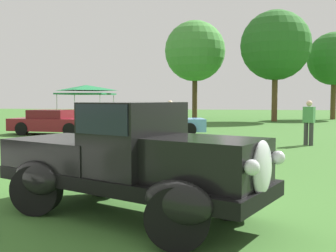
# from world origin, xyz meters

# --- Properties ---
(ground_plane) EXTENTS (120.00, 120.00, 0.00)m
(ground_plane) POSITION_xyz_m (0.00, 0.00, 0.00)
(ground_plane) COLOR #386628
(feature_pickup_truck) EXTENTS (4.44, 3.10, 1.70)m
(feature_pickup_truck) POSITION_xyz_m (-0.14, -0.46, 0.86)
(feature_pickup_truck) COLOR black
(feature_pickup_truck) RESTS_ON ground_plane
(show_car_burgundy) EXTENTS (4.29, 1.96, 1.22)m
(show_car_burgundy) POSITION_xyz_m (-7.38, 12.19, 0.60)
(show_car_burgundy) COLOR maroon
(show_car_burgundy) RESTS_ON ground_plane
(show_car_skyblue) EXTENTS (4.16, 2.49, 1.22)m
(show_car_skyblue) POSITION_xyz_m (-1.97, 12.75, 0.60)
(show_car_skyblue) COLOR #669EDB
(show_car_skyblue) RESTS_ON ground_plane
(spectator_near_truck) EXTENTS (0.47, 0.41, 1.69)m
(spectator_near_truck) POSITION_xyz_m (4.17, 9.47, 0.91)
(spectator_near_truck) COLOR #383838
(spectator_near_truck) RESTS_ON ground_plane
(spectator_by_row) EXTENTS (0.46, 0.45, 1.69)m
(spectator_by_row) POSITION_xyz_m (-1.19, 9.89, 0.91)
(spectator_by_row) COLOR #7F7056
(spectator_by_row) RESTS_ON ground_plane
(canopy_tent_left_field) EXTENTS (3.30, 3.30, 2.71)m
(canopy_tent_left_field) POSITION_xyz_m (-8.64, 20.03, 2.42)
(canopy_tent_left_field) COLOR #B7B7BC
(canopy_tent_left_field) RESTS_ON ground_plane
(treeline_far_left) EXTENTS (5.21, 5.21, 8.49)m
(treeline_far_left) POSITION_xyz_m (-1.97, 28.49, 5.87)
(treeline_far_left) COLOR #47331E
(treeline_far_left) RESTS_ON ground_plane
(treeline_mid_left) EXTENTS (5.38, 5.38, 8.59)m
(treeline_mid_left) POSITION_xyz_m (4.53, 25.88, 5.87)
(treeline_mid_left) COLOR brown
(treeline_mid_left) RESTS_ON ground_plane
(treeline_center) EXTENTS (4.51, 4.51, 7.44)m
(treeline_center) POSITION_xyz_m (9.83, 29.89, 5.16)
(treeline_center) COLOR brown
(treeline_center) RESTS_ON ground_plane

